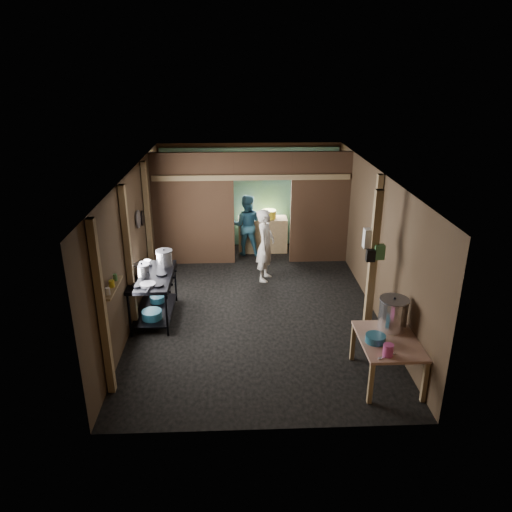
{
  "coord_description": "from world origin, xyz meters",
  "views": [
    {
      "loc": [
        -0.35,
        -8.47,
        4.39
      ],
      "look_at": [
        0.0,
        -0.2,
        1.1
      ],
      "focal_mm": 33.98,
      "sensor_mm": 36.0,
      "label": 1
    }
  ],
  "objects_px": {
    "prep_table": "(387,359)",
    "stove_pot_large": "(164,258)",
    "stock_pot": "(393,314)",
    "cook": "(265,245)",
    "gas_range": "(154,297)",
    "yellow_tub": "(269,214)",
    "pink_bucket": "(388,350)"
  },
  "relations": [
    {
      "from": "prep_table",
      "to": "stove_pot_large",
      "type": "relative_size",
      "value": 3.61
    },
    {
      "from": "stock_pot",
      "to": "yellow_tub",
      "type": "height_order",
      "value": "stock_pot"
    },
    {
      "from": "prep_table",
      "to": "stove_pot_large",
      "type": "xyz_separation_m",
      "value": [
        -3.54,
        2.5,
        0.66
      ]
    },
    {
      "from": "stock_pot",
      "to": "gas_range",
      "type": "bearing_deg",
      "value": 155.77
    },
    {
      "from": "stove_pot_large",
      "to": "stock_pot",
      "type": "distance_m",
      "value": 4.27
    },
    {
      "from": "stock_pot",
      "to": "pink_bucket",
      "type": "distance_m",
      "value": 0.79
    },
    {
      "from": "cook",
      "to": "stove_pot_large",
      "type": "bearing_deg",
      "value": 139.76
    },
    {
      "from": "prep_table",
      "to": "stove_pot_large",
      "type": "bearing_deg",
      "value": 144.76
    },
    {
      "from": "gas_range",
      "to": "stock_pot",
      "type": "xyz_separation_m",
      "value": [
        3.84,
        -1.73,
        0.48
      ]
    },
    {
      "from": "stove_pot_large",
      "to": "gas_range",
      "type": "bearing_deg",
      "value": -110.46
    },
    {
      "from": "gas_range",
      "to": "stove_pot_large",
      "type": "height_order",
      "value": "stove_pot_large"
    },
    {
      "from": "gas_range",
      "to": "stock_pot",
      "type": "distance_m",
      "value": 4.24
    },
    {
      "from": "stock_pot",
      "to": "cook",
      "type": "xyz_separation_m",
      "value": [
        -1.7,
        3.37,
        -0.12
      ]
    },
    {
      "from": "prep_table",
      "to": "stock_pot",
      "type": "xyz_separation_m",
      "value": [
        0.13,
        0.32,
        0.58
      ]
    },
    {
      "from": "stock_pot",
      "to": "cook",
      "type": "bearing_deg",
      "value": 116.74
    },
    {
      "from": "stove_pot_large",
      "to": "stock_pot",
      "type": "xyz_separation_m",
      "value": [
        3.67,
        -2.18,
        -0.09
      ]
    },
    {
      "from": "stock_pot",
      "to": "pink_bucket",
      "type": "relative_size",
      "value": 2.98
    },
    {
      "from": "prep_table",
      "to": "cook",
      "type": "height_order",
      "value": "cook"
    },
    {
      "from": "pink_bucket",
      "to": "cook",
      "type": "xyz_separation_m",
      "value": [
        -1.42,
        4.09,
        0.03
      ]
    },
    {
      "from": "prep_table",
      "to": "yellow_tub",
      "type": "height_order",
      "value": "yellow_tub"
    },
    {
      "from": "gas_range",
      "to": "cook",
      "type": "distance_m",
      "value": 2.72
    },
    {
      "from": "gas_range",
      "to": "stock_pot",
      "type": "relative_size",
      "value": 2.86
    },
    {
      "from": "gas_range",
      "to": "stove_pot_large",
      "type": "relative_size",
      "value": 4.59
    },
    {
      "from": "yellow_tub",
      "to": "cook",
      "type": "height_order",
      "value": "cook"
    },
    {
      "from": "gas_range",
      "to": "stove_pot_large",
      "type": "xyz_separation_m",
      "value": [
        0.17,
        0.46,
        0.57
      ]
    },
    {
      "from": "prep_table",
      "to": "stove_pot_large",
      "type": "distance_m",
      "value": 4.38
    },
    {
      "from": "gas_range",
      "to": "stove_pot_large",
      "type": "bearing_deg",
      "value": 69.54
    },
    {
      "from": "yellow_tub",
      "to": "cook",
      "type": "distance_m",
      "value": 1.78
    },
    {
      "from": "yellow_tub",
      "to": "cook",
      "type": "relative_size",
      "value": 0.23
    },
    {
      "from": "prep_table",
      "to": "cook",
      "type": "bearing_deg",
      "value": 113.03
    },
    {
      "from": "pink_bucket",
      "to": "prep_table",
      "type": "bearing_deg",
      "value": 70.68
    },
    {
      "from": "pink_bucket",
      "to": "stove_pot_large",
      "type": "bearing_deg",
      "value": 139.44
    }
  ]
}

